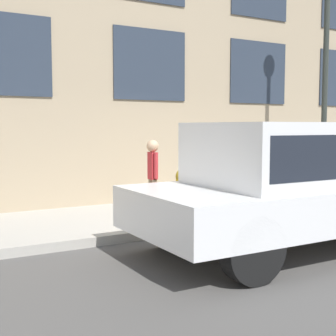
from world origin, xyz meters
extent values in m
plane|color=#514F4C|center=(0.00, 0.00, 0.00)|extent=(80.00, 80.00, 0.00)
cube|color=#B2ADA3|center=(1.32, 0.00, 0.07)|extent=(2.64, 60.00, 0.14)
cube|color=tan|center=(2.79, 0.00, 3.89)|extent=(0.30, 40.00, 7.78)
cube|color=#2D3847|center=(2.62, -2.95, 3.04)|extent=(0.03, 1.69, 1.49)
cube|color=#2D3847|center=(2.62, 0.00, 3.04)|extent=(0.03, 1.69, 1.49)
cube|color=#2D3847|center=(2.62, 2.95, 3.04)|extent=(0.03, 1.69, 1.49)
cylinder|color=gold|center=(0.70, 0.35, 0.16)|extent=(0.37, 0.37, 0.04)
cylinder|color=gold|center=(0.70, 0.35, 0.50)|extent=(0.28, 0.28, 0.72)
sphere|color=#A4891E|center=(0.70, 0.35, 0.86)|extent=(0.29, 0.29, 0.29)
cylinder|color=black|center=(0.70, 0.35, 0.95)|extent=(0.10, 0.10, 0.12)
cylinder|color=gold|center=(0.70, 0.16, 0.59)|extent=(0.09, 0.10, 0.09)
cylinder|color=gold|center=(0.70, 0.54, 0.59)|extent=(0.09, 0.10, 0.09)
cylinder|color=#998466|center=(1.06, 0.74, 0.47)|extent=(0.09, 0.09, 0.65)
cylinder|color=#998466|center=(1.19, 0.74, 0.47)|extent=(0.09, 0.09, 0.65)
cube|color=red|center=(1.12, 0.74, 1.03)|extent=(0.18, 0.12, 0.49)
cylinder|color=red|center=(1.00, 0.74, 1.05)|extent=(0.08, 0.08, 0.46)
cylinder|color=red|center=(1.25, 0.74, 1.05)|extent=(0.08, 0.08, 0.46)
sphere|color=tan|center=(1.12, 0.74, 1.38)|extent=(0.22, 0.22, 0.22)
cylinder|color=black|center=(-2.36, 1.33, 0.39)|extent=(0.24, 0.78, 0.78)
cylinder|color=black|center=(-0.58, 1.33, 0.39)|extent=(0.24, 0.78, 0.78)
cylinder|color=black|center=(-0.58, -1.44, 0.39)|extent=(0.24, 0.78, 0.78)
cube|color=white|center=(-1.47, -0.05, 0.67)|extent=(2.03, 4.46, 0.55)
cube|color=white|center=(-1.47, -0.16, 1.37)|extent=(1.78, 2.77, 0.85)
cube|color=#1E232D|center=(-1.47, -0.16, 1.37)|extent=(1.79, 2.55, 0.54)
cylinder|color=#2D332D|center=(0.99, -3.44, 0.20)|extent=(0.26, 0.26, 0.12)
cylinder|color=#2D332D|center=(0.99, -3.44, 2.59)|extent=(0.12, 0.12, 4.89)
camera|label=1|loc=(-6.27, 4.63, 1.74)|focal=50.00mm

